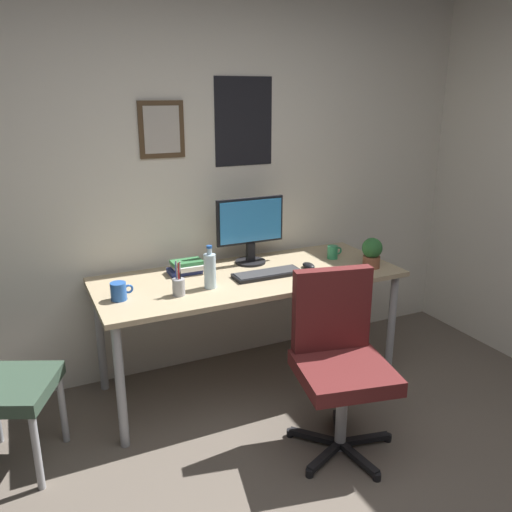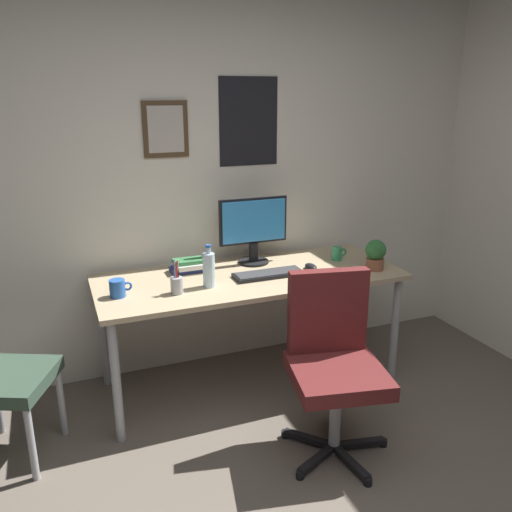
# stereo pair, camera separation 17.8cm
# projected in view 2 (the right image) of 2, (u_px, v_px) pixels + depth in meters

# --- Properties ---
(wall_back) EXTENTS (4.40, 0.10, 2.60)m
(wall_back) POSITION_uv_depth(u_px,v_px,m) (185.00, 177.00, 3.38)
(wall_back) COLOR silver
(wall_back) RESTS_ON ground_plane
(desk) EXTENTS (1.88, 0.75, 0.74)m
(desk) POSITION_uv_depth(u_px,v_px,m) (250.00, 285.00, 3.26)
(desk) COLOR tan
(desk) RESTS_ON ground_plane
(office_chair) EXTENTS (0.58, 0.57, 0.95)m
(office_chair) POSITION_uv_depth(u_px,v_px,m) (333.00, 355.00, 2.70)
(office_chair) COLOR #591E1E
(office_chair) RESTS_ON ground_plane
(monitor) EXTENTS (0.46, 0.20, 0.43)m
(monitor) POSITION_uv_depth(u_px,v_px,m) (253.00, 227.00, 3.40)
(monitor) COLOR black
(monitor) RESTS_ON desk
(keyboard) EXTENTS (0.43, 0.15, 0.03)m
(keyboard) POSITION_uv_depth(u_px,v_px,m) (268.00, 274.00, 3.21)
(keyboard) COLOR black
(keyboard) RESTS_ON desk
(computer_mouse) EXTENTS (0.06, 0.11, 0.04)m
(computer_mouse) POSITION_uv_depth(u_px,v_px,m) (311.00, 267.00, 3.33)
(computer_mouse) COLOR black
(computer_mouse) RESTS_ON desk
(water_bottle) EXTENTS (0.07, 0.07, 0.25)m
(water_bottle) POSITION_uv_depth(u_px,v_px,m) (209.00, 269.00, 3.01)
(water_bottle) COLOR silver
(water_bottle) RESTS_ON desk
(coffee_mug_near) EXTENTS (0.12, 0.09, 0.10)m
(coffee_mug_near) POSITION_uv_depth(u_px,v_px,m) (118.00, 288.00, 2.88)
(coffee_mug_near) COLOR #2659B2
(coffee_mug_near) RESTS_ON desk
(coffee_mug_far) EXTENTS (0.11, 0.07, 0.09)m
(coffee_mug_far) POSITION_uv_depth(u_px,v_px,m) (337.00, 253.00, 3.51)
(coffee_mug_far) COLOR #2D8C59
(coffee_mug_far) RESTS_ON desk
(potted_plant) EXTENTS (0.13, 0.13, 0.19)m
(potted_plant) POSITION_uv_depth(u_px,v_px,m) (375.00, 254.00, 3.30)
(potted_plant) COLOR brown
(potted_plant) RESTS_ON desk
(pen_cup) EXTENTS (0.07, 0.07, 0.20)m
(pen_cup) POSITION_uv_depth(u_px,v_px,m) (177.00, 284.00, 2.92)
(pen_cup) COLOR #9EA0A5
(pen_cup) RESTS_ON desk
(book_stack_left) EXTENTS (0.22, 0.15, 0.08)m
(book_stack_left) POSITION_uv_depth(u_px,v_px,m) (188.00, 266.00, 3.28)
(book_stack_left) COLOR navy
(book_stack_left) RESTS_ON desk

